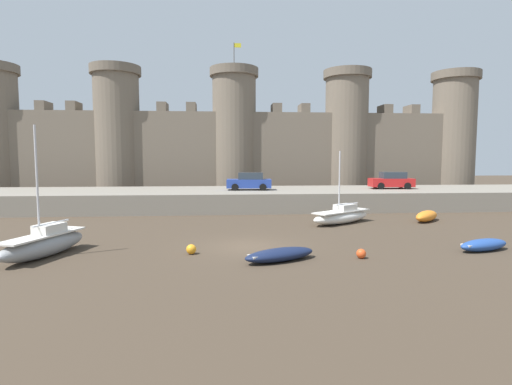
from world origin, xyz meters
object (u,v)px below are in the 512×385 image
rowboat_foreground_centre (484,245)px  mooring_buoy_off_centre (191,249)px  car_quay_centre_west (249,182)px  sailboat_midflat_left (342,216)px  rowboat_midflat_right (280,254)px  mooring_buoy_near_shore (361,254)px  sailboat_midflat_centre (45,243)px  mooring_buoy_near_channel (56,233)px  car_quay_west (392,181)px  rowboat_foreground_right (427,216)px

rowboat_foreground_centre → mooring_buoy_off_centre: 14.59m
car_quay_centre_west → sailboat_midflat_left: bearing=-57.4°
rowboat_midflat_right → mooring_buoy_near_shore: size_ratio=8.20×
rowboat_foreground_centre → sailboat_midflat_left: size_ratio=0.58×
rowboat_midflat_right → mooring_buoy_off_centre: bearing=158.5°
rowboat_foreground_centre → sailboat_midflat_centre: sailboat_midflat_centre is taller
sailboat_midflat_centre → sailboat_midflat_left: size_ratio=1.13×
mooring_buoy_off_centre → rowboat_foreground_centre: bearing=-1.8°
sailboat_midflat_centre → mooring_buoy_near_channel: bearing=106.5°
mooring_buoy_near_shore → car_quay_west: size_ratio=0.11×
mooring_buoy_off_centre → car_quay_centre_west: (3.93, 17.75, 2.22)m
car_quay_west → sailboat_midflat_left: bearing=-128.5°
rowboat_foreground_centre → car_quay_west: car_quay_west is taller
sailboat_midflat_centre → rowboat_midflat_right: size_ratio=1.67×
sailboat_midflat_centre → rowboat_midflat_right: bearing=-8.8°
rowboat_foreground_centre → sailboat_midflat_left: sailboat_midflat_left is taller
sailboat_midflat_left → rowboat_midflat_right: sailboat_midflat_left is taller
sailboat_midflat_left → rowboat_foreground_right: sailboat_midflat_left is taller
car_quay_centre_west → mooring_buoy_near_channel: bearing=-133.6°
rowboat_foreground_right → mooring_buoy_near_shore: (-8.49, -10.20, -0.19)m
car_quay_west → rowboat_foreground_right: bearing=-98.2°
sailboat_midflat_left → rowboat_midflat_right: bearing=-120.2°
rowboat_foreground_right → sailboat_midflat_centre: bearing=-159.6°
sailboat_midflat_centre → rowboat_foreground_centre: bearing=-1.4°
sailboat_midflat_centre → rowboat_foreground_right: 24.85m
rowboat_foreground_right → car_quay_west: bearing=81.8°
rowboat_foreground_centre → mooring_buoy_near_channel: 23.51m
sailboat_midflat_centre → sailboat_midflat_left: sailboat_midflat_centre is taller
rowboat_midflat_right → car_quay_centre_west: car_quay_centre_west is taller
rowboat_foreground_centre → mooring_buoy_near_channel: size_ratio=6.15×
mooring_buoy_off_centre → mooring_buoy_near_channel: mooring_buoy_near_channel is taller
sailboat_midflat_centre → car_quay_centre_west: 20.78m
car_quay_west → sailboat_midflat_centre: bearing=-143.6°
sailboat_midflat_centre → mooring_buoy_near_channel: sailboat_midflat_centre is taller
car_quay_centre_west → rowboat_foreground_right: bearing=-35.8°
sailboat_midflat_left → car_quay_centre_west: sailboat_midflat_left is taller
sailboat_midflat_left → car_quay_centre_west: size_ratio=1.30×
rowboat_foreground_right → mooring_buoy_near_shore: size_ratio=6.77×
rowboat_midflat_right → rowboat_foreground_right: 16.10m
mooring_buoy_near_shore → mooring_buoy_off_centre: bearing=169.7°
rowboat_foreground_centre → car_quay_west: (3.19, 18.68, 2.14)m
rowboat_foreground_right → mooring_buoy_near_channel: (-24.72, -3.84, -0.16)m
mooring_buoy_off_centre → rowboat_midflat_right: bearing=-21.5°
mooring_buoy_near_shore → mooring_buoy_near_channel: 17.43m
rowboat_foreground_centre → sailboat_midflat_centre: 21.47m
mooring_buoy_near_channel → rowboat_foreground_right: bearing=8.8°
mooring_buoy_off_centre → car_quay_west: size_ratio=0.12×
mooring_buoy_near_channel → car_quay_centre_west: 17.87m
sailboat_midflat_left → rowboat_midflat_right: (-5.83, -10.00, -0.23)m
mooring_buoy_near_shore → car_quay_centre_west: 19.74m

